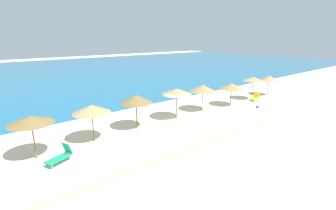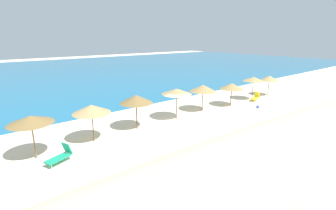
# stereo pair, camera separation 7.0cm
# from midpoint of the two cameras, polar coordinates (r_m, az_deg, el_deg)

# --- Properties ---
(ground_plane) EXTENTS (160.00, 160.00, 0.00)m
(ground_plane) POSITION_cam_midpoint_polar(r_m,az_deg,el_deg) (21.19, 2.83, -4.43)
(ground_plane) COLOR beige
(sea_water) EXTENTS (160.00, 64.44, 0.01)m
(sea_water) POSITION_cam_midpoint_polar(r_m,az_deg,el_deg) (55.85, -25.27, 6.72)
(sea_water) COLOR #1E6B93
(sea_water) RESTS_ON ground_plane
(dune_ridge) EXTENTS (52.11, 9.92, 2.34)m
(dune_ridge) POSITION_cam_midpoint_polar(r_m,az_deg,el_deg) (18.34, 31.00, -6.14)
(dune_ridge) COLOR beige
(dune_ridge) RESTS_ON ground_plane
(beach_umbrella_1) EXTENTS (2.61, 2.61, 2.77)m
(beach_umbrella_1) POSITION_cam_midpoint_polar(r_m,az_deg,el_deg) (16.64, -29.51, -3.04)
(beach_umbrella_1) COLOR brown
(beach_umbrella_1) RESTS_ON ground_plane
(beach_umbrella_2) EXTENTS (2.64, 2.64, 2.71)m
(beach_umbrella_2) POSITION_cam_midpoint_polar(r_m,az_deg,el_deg) (17.82, -17.54, -0.92)
(beach_umbrella_2) COLOR brown
(beach_umbrella_2) RESTS_ON ground_plane
(beach_umbrella_3) EXTENTS (2.62, 2.62, 2.84)m
(beach_umbrella_3) POSITION_cam_midpoint_polar(r_m,az_deg,el_deg) (19.52, -7.54, 1.38)
(beach_umbrella_3) COLOR brown
(beach_umbrella_3) RESTS_ON ground_plane
(beach_umbrella_4) EXTENTS (2.68, 2.68, 2.84)m
(beach_umbrella_4) POSITION_cam_midpoint_polar(r_m,az_deg,el_deg) (21.71, 1.96, 3.17)
(beach_umbrella_4) COLOR brown
(beach_umbrella_4) RESTS_ON ground_plane
(beach_umbrella_5) EXTENTS (2.64, 2.64, 2.68)m
(beach_umbrella_5) POSITION_cam_midpoint_polar(r_m,az_deg,el_deg) (24.52, 8.04, 3.93)
(beach_umbrella_5) COLOR brown
(beach_umbrella_5) RESTS_ON ground_plane
(beach_umbrella_6) EXTENTS (2.51, 2.51, 2.49)m
(beach_umbrella_6) POSITION_cam_midpoint_polar(r_m,az_deg,el_deg) (27.02, 14.55, 4.30)
(beach_umbrella_6) COLOR brown
(beach_umbrella_6) RESTS_ON ground_plane
(beach_umbrella_7) EXTENTS (2.41, 2.41, 2.73)m
(beach_umbrella_7) POSITION_cam_midpoint_polar(r_m,az_deg,el_deg) (30.40, 19.22, 5.76)
(beach_umbrella_7) COLOR brown
(beach_umbrella_7) RESTS_ON ground_plane
(beach_umbrella_8) EXTENTS (2.34, 2.34, 2.53)m
(beach_umbrella_8) POSITION_cam_midpoint_polar(r_m,az_deg,el_deg) (33.50, 22.46, 5.81)
(beach_umbrella_8) COLOR brown
(beach_umbrella_8) RESTS_ON ground_plane
(lounge_chair_0) EXTENTS (1.70, 1.17, 1.08)m
(lounge_chair_0) POSITION_cam_midpoint_polar(r_m,az_deg,el_deg) (16.20, -23.84, -10.72)
(lounge_chair_0) COLOR #199972
(lounge_chair_0) RESTS_ON ground_plane
(lounge_chair_1) EXTENTS (1.68, 0.95, 0.96)m
(lounge_chair_1) POSITION_cam_midpoint_polar(r_m,az_deg,el_deg) (30.55, 19.61, 1.73)
(lounge_chair_1) COLOR yellow
(lounge_chair_1) RESTS_ON ground_plane
(beach_ball) EXTENTS (0.32, 0.32, 0.32)m
(beach_ball) POSITION_cam_midpoint_polar(r_m,az_deg,el_deg) (27.37, 20.11, -0.37)
(beach_ball) COLOR blue
(beach_ball) RESTS_ON ground_plane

